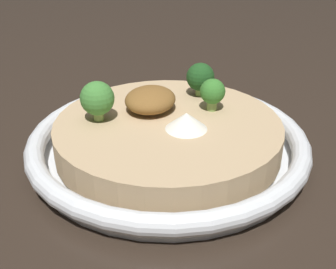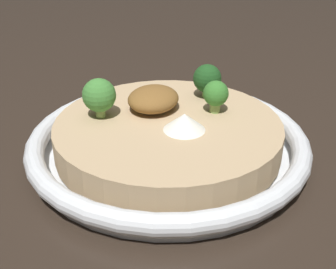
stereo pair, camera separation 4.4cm
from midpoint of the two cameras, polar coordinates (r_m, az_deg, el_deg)
ground_plane at (r=0.45m, az=-2.79°, el=-2.74°), size 6.00×6.00×0.00m
risotto_bowl at (r=0.44m, az=-2.84°, el=-0.70°), size 0.29×0.29×0.04m
cheese_sprinkle at (r=0.41m, az=-0.53°, el=1.78°), size 0.04×0.04×0.02m
crispy_onion_garnish at (r=0.45m, az=-5.20°, el=4.67°), size 0.06×0.05×0.02m
broccoli_front_right at (r=0.48m, az=1.81°, el=7.67°), size 0.03×0.03×0.04m
broccoli_back at (r=0.43m, az=-12.45°, el=4.66°), size 0.03×0.03×0.04m
broccoli_right at (r=0.45m, az=3.27°, el=5.65°), size 0.03×0.03×0.04m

